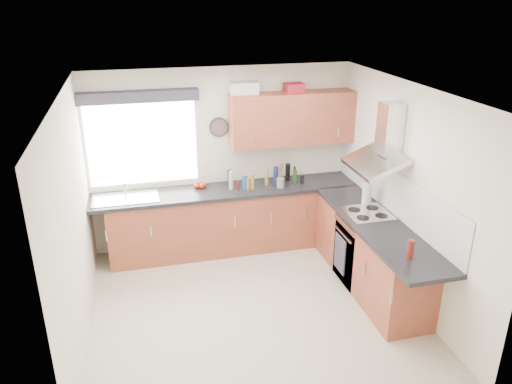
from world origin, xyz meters
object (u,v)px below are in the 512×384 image
object	(u,v)px
extractor_hood	(382,145)
washing_machine	(162,231)
oven	(364,249)
upper_cabinets	(292,118)

from	to	relation	value
extractor_hood	washing_machine	bearing A→B (deg)	153.97
oven	extractor_hood	xyz separation A→B (m)	(0.10, -0.00, 1.34)
extractor_hood	washing_machine	size ratio (longest dim) A/B	1.04
extractor_hood	upper_cabinets	xyz separation A→B (m)	(-0.65, 1.33, 0.03)
upper_cabinets	washing_machine	world-z (taller)	upper_cabinets
extractor_hood	washing_machine	xyz separation A→B (m)	(-2.50, 1.22, -1.39)
extractor_hood	washing_machine	world-z (taller)	extractor_hood
extractor_hood	washing_machine	distance (m)	3.11
oven	extractor_hood	world-z (taller)	extractor_hood
oven	extractor_hood	distance (m)	1.35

